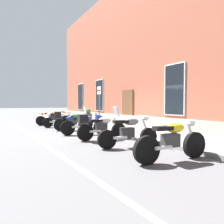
{
  "coord_description": "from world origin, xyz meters",
  "views": [
    {
      "loc": [
        8.36,
        -4.89,
        1.39
      ],
      "look_at": [
        -0.98,
        1.1,
        0.95
      ],
      "focal_mm": 31.85,
      "sensor_mm": 36.0,
      "label": 1
    }
  ],
  "objects": [
    {
      "name": "motorcycle_yellow_naked",
      "position": [
        5.11,
        -1.05,
        0.49
      ],
      "size": [
        0.62,
        2.14,
        1.0
      ],
      "color": "black",
      "rests_on": "ground_plane"
    },
    {
      "name": "lane_stripe",
      "position": [
        0.0,
        -3.2,
        0.0
      ],
      "size": [
        32.11,
        0.12,
        0.01
      ],
      "primitive_type": "cube",
      "color": "silver",
      "rests_on": "ground_plane"
    },
    {
      "name": "motorcycle_green_touring",
      "position": [
        -1.6,
        -1.05,
        0.54
      ],
      "size": [
        0.85,
        2.02,
        1.29
      ],
      "color": "black",
      "rests_on": "ground_plane"
    },
    {
      "name": "barrel_planter",
      "position": [
        -4.23,
        1.17,
        0.53
      ],
      "size": [
        0.59,
        0.59,
        0.94
      ],
      "color": "brown",
      "rests_on": "sidewalk"
    },
    {
      "name": "motorcycle_blue_sport",
      "position": [
        0.08,
        -1.0,
        0.54
      ],
      "size": [
        0.77,
        2.13,
        0.99
      ],
      "color": "black",
      "rests_on": "ground_plane"
    },
    {
      "name": "motorcycle_orange_sport",
      "position": [
        -4.92,
        -0.99,
        0.55
      ],
      "size": [
        0.62,
        2.18,
        1.0
      ],
      "color": "black",
      "rests_on": "ground_plane"
    },
    {
      "name": "motorcycle_white_sport",
      "position": [
        -3.39,
        -1.04,
        0.55
      ],
      "size": [
        0.73,
        1.94,
        1.0
      ],
      "color": "black",
      "rests_on": "ground_plane"
    },
    {
      "name": "brick_pub_facade",
      "position": [
        0.0,
        5.71,
        4.8
      ],
      "size": [
        26.11,
        5.76,
        9.62
      ],
      "color": "brown",
      "rests_on": "ground_plane"
    },
    {
      "name": "motorcycle_silver_touring",
      "position": [
        1.63,
        -1.14,
        0.54
      ],
      "size": [
        0.66,
        2.05,
        1.3
      ],
      "color": "black",
      "rests_on": "ground_plane"
    },
    {
      "name": "motorcycle_grey_naked",
      "position": [
        3.3,
        -0.98,
        0.49
      ],
      "size": [
        0.67,
        2.08,
        1.01
      ],
      "color": "black",
      "rests_on": "ground_plane"
    },
    {
      "name": "parking_sign",
      "position": [
        -1.74,
        0.7,
        1.63
      ],
      "size": [
        0.36,
        0.07,
        2.31
      ],
      "color": "#4C4C51",
      "rests_on": "sidewalk"
    },
    {
      "name": "ground_plane",
      "position": [
        0.0,
        0.0,
        0.0
      ],
      "size": [
        140.0,
        140.0,
        0.0
      ],
      "primitive_type": "plane",
      "color": "#4C4C4F"
    },
    {
      "name": "sidewalk",
      "position": [
        0.0,
        1.44,
        0.06
      ],
      "size": [
        32.11,
        2.88,
        0.13
      ],
      "primitive_type": "cube",
      "color": "slate",
      "rests_on": "ground_plane"
    }
  ]
}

